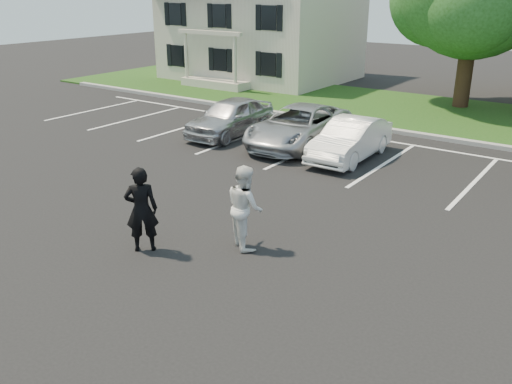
# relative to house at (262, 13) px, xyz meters

# --- Properties ---
(ground_plane) EXTENTS (90.00, 90.00, 0.00)m
(ground_plane) POSITION_rel_house_xyz_m (13.00, -19.97, -3.83)
(ground_plane) COLOR black
(ground_plane) RESTS_ON ground
(curb) EXTENTS (40.00, 0.30, 0.15)m
(curb) POSITION_rel_house_xyz_m (13.00, -7.97, -3.75)
(curb) COLOR gray
(curb) RESTS_ON ground
(grass_strip) EXTENTS (44.00, 8.00, 0.08)m
(grass_strip) POSITION_rel_house_xyz_m (13.00, -3.97, -3.79)
(grass_strip) COLOR #0D3D0E
(grass_strip) RESTS_ON ground
(stall_lines) EXTENTS (34.00, 5.36, 0.01)m
(stall_lines) POSITION_rel_house_xyz_m (14.40, -11.02, -3.82)
(stall_lines) COLOR white
(stall_lines) RESTS_ON ground
(house) EXTENTS (10.30, 9.22, 7.60)m
(house) POSITION_rel_house_xyz_m (0.00, 0.00, 0.00)
(house) COLOR #BEB19A
(house) RESTS_ON ground
(man_black_suit) EXTENTS (0.80, 0.79, 1.86)m
(man_black_suit) POSITION_rel_house_xyz_m (11.16, -20.51, -2.90)
(man_black_suit) COLOR black
(man_black_suit) RESTS_ON ground
(man_white_shirt) EXTENTS (1.12, 1.06, 1.82)m
(man_white_shirt) POSITION_rel_house_xyz_m (12.80, -19.10, -2.92)
(man_white_shirt) COLOR silver
(man_white_shirt) RESTS_ON ground
(car_silver_west) EXTENTS (1.79, 4.18, 1.41)m
(car_silver_west) POSITION_rel_house_xyz_m (6.81, -11.88, -3.13)
(car_silver_west) COLOR #B9B9BE
(car_silver_west) RESTS_ON ground
(car_silver_minivan) EXTENTS (2.56, 5.08, 1.38)m
(car_silver_minivan) POSITION_rel_house_xyz_m (9.62, -11.59, -3.14)
(car_silver_minivan) COLOR #A8ABB0
(car_silver_minivan) RESTS_ON ground
(car_white_sedan) EXTENTS (1.46, 3.96, 1.29)m
(car_white_sedan) POSITION_rel_house_xyz_m (11.82, -12.01, -3.18)
(car_white_sedan) COLOR white
(car_white_sedan) RESTS_ON ground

